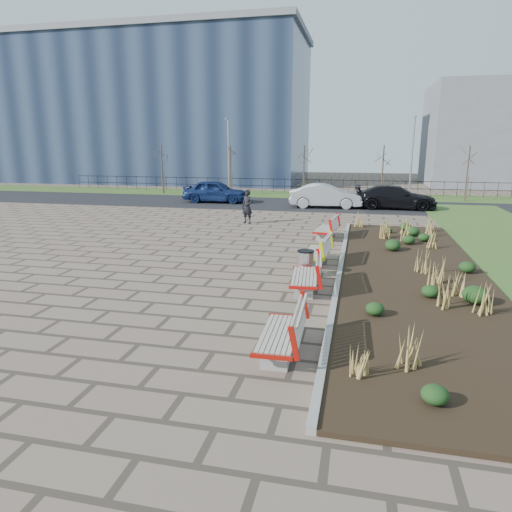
% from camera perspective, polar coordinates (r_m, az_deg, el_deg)
% --- Properties ---
extents(ground, '(120.00, 120.00, 0.00)m').
position_cam_1_polar(ground, '(11.61, -10.66, -7.40)').
color(ground, '#6D5D4B').
rests_on(ground, ground).
extents(planting_bed, '(4.50, 18.00, 0.10)m').
position_cam_1_polar(planting_bed, '(15.55, 19.07, -2.25)').
color(planting_bed, black).
rests_on(planting_bed, ground).
extents(planting_curb, '(0.16, 18.00, 0.15)m').
position_cam_1_polar(planting_curb, '(15.44, 10.47, -1.72)').
color(planting_curb, gray).
rests_on(planting_curb, ground).
extents(grass_verge_far, '(80.00, 5.00, 0.04)m').
position_cam_1_polar(grass_verge_far, '(38.37, 6.18, 7.59)').
color(grass_verge_far, '#33511E').
rests_on(grass_verge_far, ground).
extents(road, '(80.00, 7.00, 0.02)m').
position_cam_1_polar(road, '(32.46, 4.91, 6.46)').
color(road, black).
rests_on(road, ground).
extents(bench_a, '(0.96, 2.12, 1.00)m').
position_cam_1_polar(bench_a, '(9.31, 2.95, -9.32)').
color(bench_a, '#A6130B').
rests_on(bench_a, ground).
extents(bench_b, '(1.08, 2.17, 1.00)m').
position_cam_1_polar(bench_b, '(13.21, 6.10, -2.31)').
color(bench_b, red).
rests_on(bench_b, ground).
extents(bench_c, '(1.07, 2.17, 1.00)m').
position_cam_1_polar(bench_c, '(16.22, 7.43, 0.70)').
color(bench_c, yellow).
rests_on(bench_c, ground).
extents(bench_d, '(1.12, 2.18, 1.00)m').
position_cam_1_polar(bench_d, '(20.77, 8.69, 3.55)').
color(bench_d, red).
rests_on(bench_d, ground).
extents(litter_bin, '(0.52, 0.52, 0.86)m').
position_cam_1_polar(litter_bin, '(14.59, 6.20, -1.03)').
color(litter_bin, '#B2B2B7').
rests_on(litter_bin, ground).
extents(pedestrian, '(0.77, 0.65, 1.81)m').
position_cam_1_polar(pedestrian, '(24.44, -1.10, 6.20)').
color(pedestrian, black).
rests_on(pedestrian, ground).
extents(car_blue, '(4.73, 2.03, 1.59)m').
position_cam_1_polar(car_blue, '(33.43, -5.10, 8.06)').
color(car_blue, navy).
rests_on(car_blue, road).
extents(car_silver, '(4.84, 2.02, 1.56)m').
position_cam_1_polar(car_silver, '(30.83, 8.69, 7.44)').
color(car_silver, '#9DA1A4').
rests_on(car_silver, road).
extents(car_black, '(5.21, 2.13, 1.51)m').
position_cam_1_polar(car_black, '(31.29, 17.01, 7.05)').
color(car_black, black).
rests_on(car_black, road).
extents(tree_a, '(1.40, 1.40, 4.00)m').
position_cam_1_polar(tree_a, '(39.98, -11.65, 10.54)').
color(tree_a, '#4C3D2D').
rests_on(tree_a, grass_verge_far).
extents(tree_b, '(1.40, 1.40, 4.00)m').
position_cam_1_polar(tree_b, '(37.91, -3.21, 10.63)').
color(tree_b, '#4C3D2D').
rests_on(tree_b, grass_verge_far).
extents(tree_c, '(1.40, 1.40, 4.00)m').
position_cam_1_polar(tree_c, '(36.72, 5.98, 10.48)').
color(tree_c, '#4C3D2D').
rests_on(tree_c, grass_verge_far).
extents(tree_d, '(1.40, 1.40, 4.00)m').
position_cam_1_polar(tree_d, '(36.48, 15.52, 10.03)').
color(tree_d, '#4C3D2D').
rests_on(tree_d, grass_verge_far).
extents(tree_e, '(1.40, 1.40, 4.00)m').
position_cam_1_polar(tree_e, '(37.22, 24.90, 9.33)').
color(tree_e, '#4C3D2D').
rests_on(tree_e, grass_verge_far).
extents(lamp_west, '(0.24, 0.60, 6.00)m').
position_cam_1_polar(lamp_west, '(37.39, -3.45, 12.12)').
color(lamp_west, gray).
rests_on(lamp_west, grass_verge_far).
extents(lamp_east, '(0.24, 0.60, 6.00)m').
position_cam_1_polar(lamp_east, '(36.08, 18.89, 11.36)').
color(lamp_east, gray).
rests_on(lamp_east, grass_verge_far).
extents(railing_fence, '(44.00, 0.10, 1.20)m').
position_cam_1_polar(railing_fence, '(39.79, 6.47, 8.70)').
color(railing_fence, black).
rests_on(railing_fence, grass_verge_far).
extents(building_glass, '(40.00, 14.00, 15.00)m').
position_cam_1_polar(building_glass, '(56.56, -15.73, 16.75)').
color(building_glass, '#192338').
rests_on(building_glass, ground).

